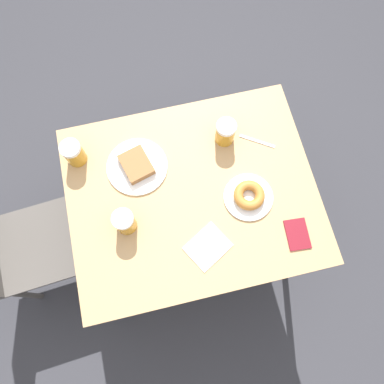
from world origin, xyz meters
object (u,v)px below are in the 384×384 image
object	(u,v)px
beer_mug_center	(225,132)
passport_near_edge	(297,234)
napkin_folded	(208,247)
plate_with_donut	(249,196)
beer_mug_left	(74,153)
plate_with_cake	(137,166)
fork	(257,141)
chair	(8,249)
beer_mug_right	(125,222)

from	to	relation	value
beer_mug_center	passport_near_edge	size ratio (longest dim) A/B	0.91
napkin_folded	plate_with_donut	bearing A→B (deg)	-52.89
beer_mug_left	napkin_folded	xyz separation A→B (m)	(-0.50, -0.45, -0.06)
plate_with_donut	beer_mug_center	distance (m)	0.29
plate_with_cake	beer_mug_center	world-z (taller)	beer_mug_center
passport_near_edge	napkin_folded	bearing A→B (deg)	84.67
fork	passport_near_edge	distance (m)	0.43
chair	plate_with_donut	xyz separation A→B (m)	(-0.08, -1.10, 0.27)
fork	passport_near_edge	xyz separation A→B (m)	(-0.43, -0.04, 0.00)
beer_mug_left	plate_with_donut	bearing A→B (deg)	-116.71
beer_mug_center	chair	bearing A→B (deg)	100.95
beer_mug_right	passport_near_edge	xyz separation A→B (m)	(-0.19, -0.66, -0.06)
passport_near_edge	beer_mug_center	bearing A→B (deg)	20.48
fork	plate_with_donut	bearing A→B (deg)	155.60
plate_with_donut	beer_mug_center	xyz separation A→B (m)	(0.28, 0.03, 0.04)
chair	passport_near_edge	xyz separation A→B (m)	(-0.27, -1.25, 0.25)
plate_with_cake	beer_mug_right	distance (m)	0.26
passport_near_edge	fork	bearing A→B (deg)	5.56
plate_with_cake	napkin_folded	distance (m)	0.45
plate_with_donut	napkin_folded	xyz separation A→B (m)	(-0.16, 0.21, -0.02)
plate_with_cake	beer_mug_left	bearing A→B (deg)	68.30
beer_mug_left	fork	size ratio (longest dim) A/B	0.86
fork	plate_with_cake	bearing A→B (deg)	89.92
chair	beer_mug_left	distance (m)	0.59
chair	beer_mug_left	bearing A→B (deg)	-63.46
plate_with_cake	napkin_folded	size ratio (longest dim) A/B	1.27
plate_with_cake	passport_near_edge	world-z (taller)	plate_with_cake
chair	beer_mug_center	world-z (taller)	beer_mug_center
beer_mug_center	fork	xyz separation A→B (m)	(-0.05, -0.14, -0.06)
plate_with_donut	passport_near_edge	xyz separation A→B (m)	(-0.19, -0.15, -0.02)
napkin_folded	passport_near_edge	distance (m)	0.36
beer_mug_right	napkin_folded	size ratio (longest dim) A/B	0.59
beer_mug_center	passport_near_edge	world-z (taller)	beer_mug_center
chair	fork	world-z (taller)	chair
chair	passport_near_edge	size ratio (longest dim) A/B	6.55
plate_with_cake	napkin_folded	bearing A→B (deg)	-152.21
chair	beer_mug_left	world-z (taller)	beer_mug_left
passport_near_edge	plate_with_cake	bearing A→B (deg)	52.92
napkin_folded	beer_mug_right	bearing A→B (deg)	61.65
beer_mug_right	plate_with_donut	bearing A→B (deg)	-89.88
plate_with_donut	fork	distance (m)	0.26
beer_mug_left	napkin_folded	distance (m)	0.67
beer_mug_right	passport_near_edge	distance (m)	0.69
beer_mug_left	chair	bearing A→B (deg)	120.71
beer_mug_right	fork	xyz separation A→B (m)	(0.24, -0.62, -0.06)
fork	beer_mug_right	bearing A→B (deg)	111.15
beer_mug_center	napkin_folded	distance (m)	0.48
beer_mug_left	fork	xyz separation A→B (m)	(-0.10, -0.77, -0.06)
beer_mug_right	passport_near_edge	size ratio (longest dim) A/B	0.91
fork	passport_near_edge	bearing A→B (deg)	-174.44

